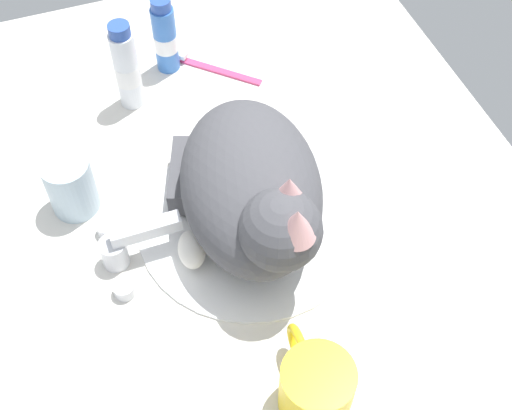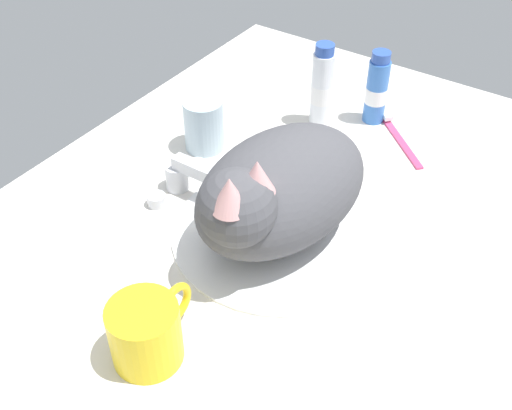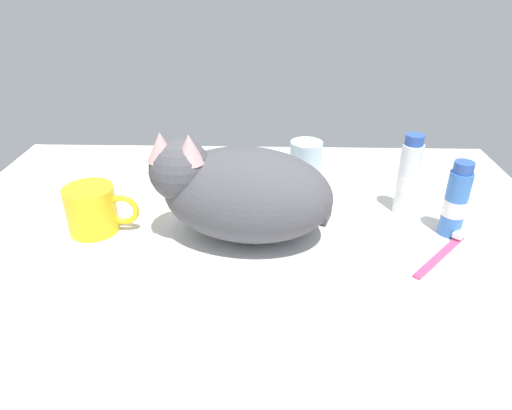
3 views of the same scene
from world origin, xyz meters
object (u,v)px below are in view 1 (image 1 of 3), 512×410
Objects in this scene: faucet at (124,247)px; toothpaste_bottle at (127,68)px; coffee_mug at (315,387)px; mouthwash_bottle at (165,37)px; cat at (253,191)px; rinse_cup at (71,186)px; toothbrush at (212,67)px.

toothpaste_bottle is (28.23, -7.64, 4.20)cm from faucet.
mouthwash_bottle is at bearing 0.58° from coffee_mug.
cat is 3.55× the size of rinse_cup.
toothpaste_bottle reaches higher than coffee_mug.
toothpaste_bottle reaches higher than faucet.
coffee_mug is 1.40× the size of rinse_cup.
rinse_cup reaches higher than coffee_mug.
cat is at bearing -176.76° from mouthwash_bottle.
rinse_cup is 0.67× the size of mouthwash_bottle.
faucet is 1.04× the size of toothbrush.
coffee_mug is 0.93× the size of mouthwash_bottle.
cat is at bearing -3.26° from coffee_mug.
toothpaste_bottle reaches higher than toothbrush.
cat is 35.71cm from mouthwash_bottle.
cat is 25.30cm from rinse_cup.
cat is 2.09× the size of toothpaste_bottle.
faucet is at bearing 85.34° from cat.
toothbrush is (57.17, -5.80, -3.51)cm from coffee_mug.
rinse_cup is at bearing 28.61° from coffee_mug.
toothbrush is (31.10, -21.50, -2.25)cm from faucet.
mouthwash_bottle is at bearing -40.26° from rinse_cup.
rinse_cup is (12.39, 21.63, -4.32)cm from cat.
toothbrush is (2.87, -13.85, -6.45)cm from toothpaste_bottle.
toothpaste_bottle is 15.55cm from toothbrush.
rinse_cup is at bearing 139.74° from mouthwash_bottle.
cat is 33.79cm from toothbrush.
faucet is at bearing 145.34° from toothbrush.
cat reaches higher than faucet.
cat is 31.14cm from toothpaste_bottle.
toothbrush is at bearing -7.71° from cat.
toothpaste_bottle is at bearing -35.24° from rinse_cup.
mouthwash_bottle is at bearing 3.24° from cat.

